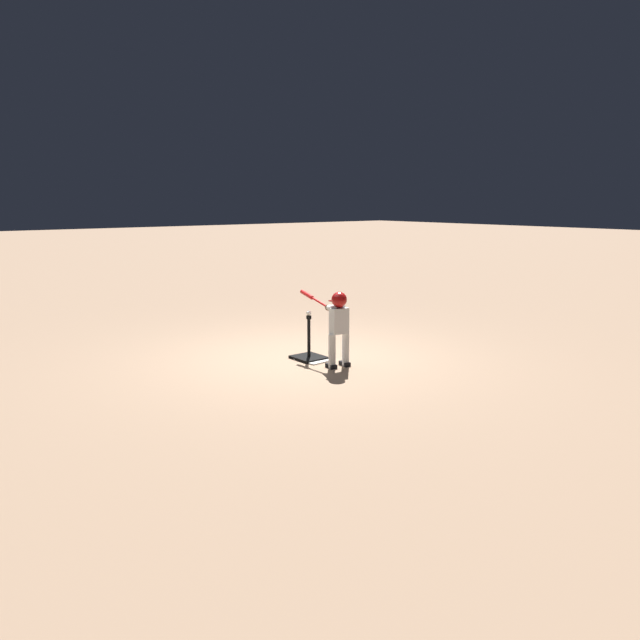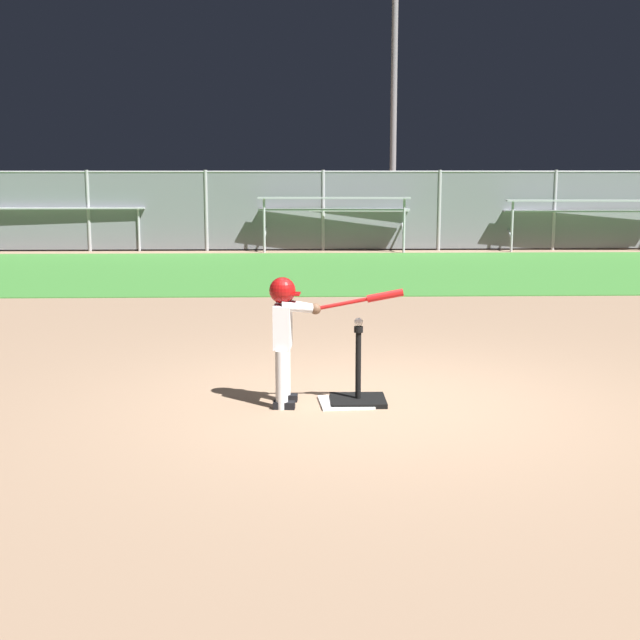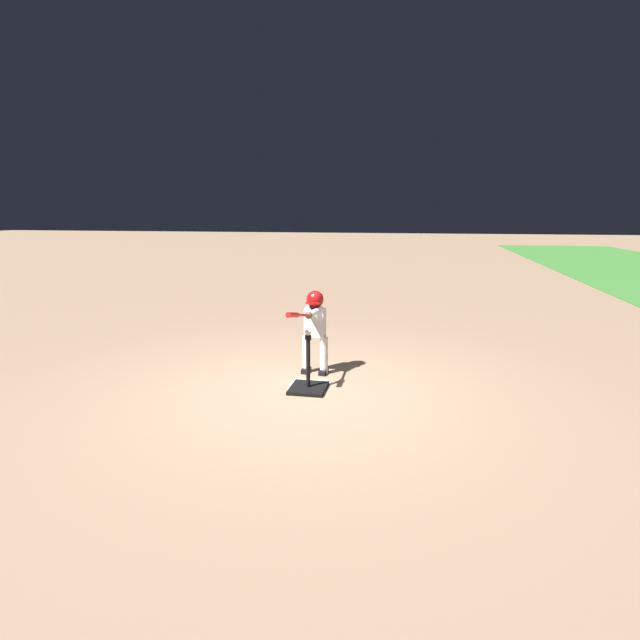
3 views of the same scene
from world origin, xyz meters
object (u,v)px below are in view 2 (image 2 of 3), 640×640
Objects in this scene: batting_tee at (358,393)px; bleachers_left_center at (68,227)px; batter_child at (288,325)px; baseball at (359,322)px; bleachers_center at (335,222)px; bleachers_far_left at (572,223)px.

batting_tee is 0.17× the size of bleachers_left_center.
batter_child is 15.02× the size of baseball.
batting_tee is 0.85m from batter_child.
bleachers_left_center is at bearing 112.95° from batting_tee.
batter_child reaches higher than bleachers_left_center.
bleachers_center reaches higher than bleachers_far_left.
baseball is (0.59, 0.05, 0.01)m from batter_child.
bleachers_center reaches higher than baseball.
bleachers_center is (1.01, 13.75, -0.07)m from batter_child.
batting_tee is at bearing -113.82° from bleachers_far_left.
bleachers_left_center is at bearing 179.88° from bleachers_far_left.
batter_child is (-0.59, -0.05, 0.61)m from batting_tee.
baseball is at bearing -113.82° from bleachers_far_left.
batting_tee is at bearing -91.75° from bleachers_center.
baseball is 13.70m from bleachers_center.
batter_child is at bearing -69.23° from bleachers_left_center.
batter_child is at bearing -174.90° from baseball.
batter_child is 15.48m from bleachers_far_left.
batting_tee is 15.19m from bleachers_far_left.
bleachers_center is (0.42, 13.69, 0.54)m from batting_tee.
batting_tee is 0.62m from baseball.
bleachers_far_left is (12.02, -0.03, 0.09)m from bleachers_left_center.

